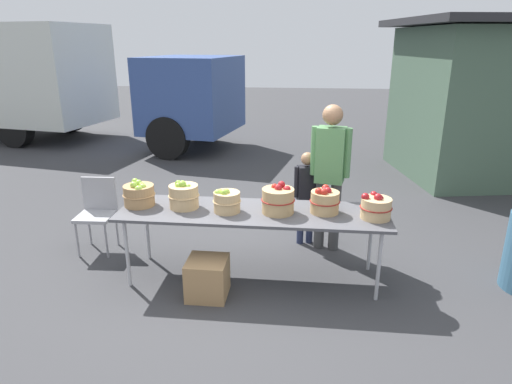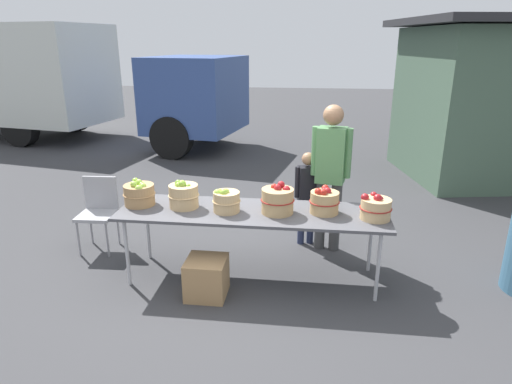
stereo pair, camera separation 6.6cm
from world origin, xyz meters
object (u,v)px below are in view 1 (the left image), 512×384
at_px(apple_basket_green_1, 184,196).
at_px(child_customer, 306,191).
at_px(produce_crate, 207,278).
at_px(apple_basket_red_1, 325,201).
at_px(apple_basket_green_0, 139,194).
at_px(vendor_adult, 330,167).
at_px(apple_basket_red_0, 278,200).
at_px(apple_basket_green_2, 226,201).
at_px(folding_chair, 97,209).
at_px(market_table, 253,214).
at_px(apple_basket_red_2, 376,207).
at_px(box_truck, 54,79).

relative_size(apple_basket_green_1, child_customer, 0.28).
bearing_deg(produce_crate, apple_basket_red_1, 21.48).
xyz_separation_m(apple_basket_green_0, vendor_adult, (1.98, 0.76, 0.14)).
bearing_deg(apple_basket_red_0, apple_basket_red_1, 6.19).
bearing_deg(vendor_adult, apple_basket_green_2, 50.61).
height_order(folding_chair, produce_crate, folding_chair).
height_order(apple_basket_green_2, apple_basket_red_0, apple_basket_red_0).
bearing_deg(market_table, apple_basket_red_2, -2.81).
xyz_separation_m(apple_basket_green_2, box_truck, (-5.29, 6.36, 0.62)).
height_order(vendor_adult, box_truck, box_truck).
relative_size(apple_basket_red_1, folding_chair, 0.35).
xyz_separation_m(market_table, apple_basket_red_0, (0.25, -0.01, 0.17)).
relative_size(apple_basket_red_2, box_truck, 0.04).
relative_size(apple_basket_green_1, apple_basket_red_2, 1.03).
bearing_deg(box_truck, produce_crate, -42.31).
bearing_deg(apple_basket_red_2, apple_basket_green_2, 179.53).
bearing_deg(vendor_adult, produce_crate, 57.06).
bearing_deg(produce_crate, child_customer, 54.62).
bearing_deg(produce_crate, apple_basket_red_0, 30.67).
distance_m(apple_basket_green_1, vendor_adult, 1.69).
bearing_deg(apple_basket_red_2, folding_chair, 169.78).
xyz_separation_m(apple_basket_green_1, apple_basket_red_2, (1.90, -0.08, -0.02)).
height_order(market_table, apple_basket_red_0, apple_basket_red_0).
relative_size(apple_basket_green_0, child_customer, 0.29).
relative_size(apple_basket_green_0, apple_basket_green_1, 1.05).
bearing_deg(child_customer, folding_chair, -5.89).
height_order(apple_basket_green_0, apple_basket_red_0, apple_basket_red_0).
height_order(apple_basket_red_0, folding_chair, apple_basket_red_0).
bearing_deg(apple_basket_green_0, folding_chair, 146.83).
distance_m(apple_basket_green_1, produce_crate, 0.87).
bearing_deg(child_customer, apple_basket_green_0, 11.44).
relative_size(apple_basket_green_0, apple_basket_green_2, 1.17).
relative_size(apple_basket_green_1, box_truck, 0.04).
distance_m(market_table, apple_basket_red_2, 1.20).
height_order(apple_basket_red_1, produce_crate, apple_basket_red_1).
relative_size(box_truck, folding_chair, 9.25).
bearing_deg(child_customer, apple_basket_green_2, 34.85).
relative_size(apple_basket_red_1, produce_crate, 0.78).
height_order(apple_basket_green_2, folding_chair, apple_basket_green_2).
bearing_deg(apple_basket_red_1, apple_basket_red_2, -10.99).
relative_size(apple_basket_green_2, apple_basket_red_1, 0.94).
relative_size(apple_basket_green_0, apple_basket_red_2, 1.08).
height_order(vendor_adult, child_customer, vendor_adult).
relative_size(apple_basket_green_0, vendor_adult, 0.19).
bearing_deg(apple_basket_red_0, apple_basket_red_2, -2.70).
height_order(apple_basket_green_0, apple_basket_red_1, apple_basket_green_0).
bearing_deg(market_table, apple_basket_red_1, 2.83).
bearing_deg(apple_basket_red_0, apple_basket_green_0, 178.02).
relative_size(apple_basket_green_2, produce_crate, 0.74).
height_order(apple_basket_green_0, box_truck, box_truck).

